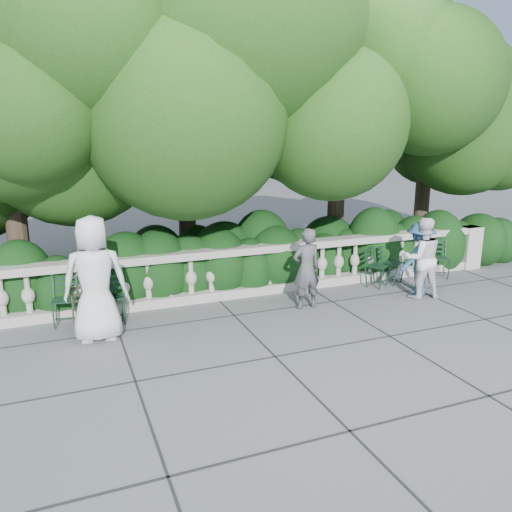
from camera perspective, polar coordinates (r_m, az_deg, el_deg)
name	(u,v)px	position (r m, az deg, el deg)	size (l,w,h in m)	color
ground	(278,328)	(8.41, 2.56, -8.17)	(90.00, 90.00, 0.00)	#56585E
balustrade	(241,272)	(9.83, -1.74, -1.86)	(12.00, 0.44, 1.00)	#9E998E
shrub_hedge	(222,280)	(11.05, -3.87, -2.70)	(15.00, 2.60, 1.70)	black
tree_canopy	(247,93)	(11.03, -0.98, 18.11)	(15.04, 6.52, 6.78)	#3F3023
chair_a	(67,328)	(8.96, -20.84, -7.70)	(0.44, 0.48, 0.84)	black
chair_b	(114,325)	(8.82, -15.90, -7.63)	(0.44, 0.48, 0.84)	black
chair_c	(113,324)	(8.87, -16.01, -7.52)	(0.44, 0.48, 0.84)	black
chair_d	(383,288)	(10.79, 14.32, -3.54)	(0.44, 0.48, 0.84)	black
chair_e	(439,279)	(11.76, 20.21, -2.52)	(0.44, 0.48, 0.84)	black
chair_f	(397,284)	(11.11, 15.82, -3.13)	(0.44, 0.48, 0.84)	black
chair_weathered	(96,338)	(8.40, -17.87, -8.91)	(0.44, 0.48, 0.84)	black
person_businessman	(95,279)	(8.01, -17.93, -2.53)	(0.96, 0.63, 1.97)	silver
person_woman_grey	(306,269)	(9.12, 5.78, -1.45)	(0.55, 0.36, 1.50)	#45454B
person_casual_man	(422,258)	(10.18, 18.40, -0.24)	(0.77, 0.60, 1.59)	white
person_older_blue	(419,259)	(10.31, 18.17, -0.33)	(0.96, 0.55, 1.49)	#2C5186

